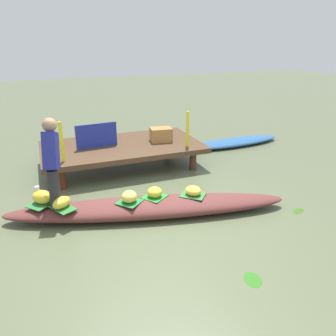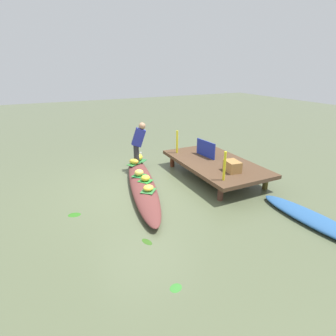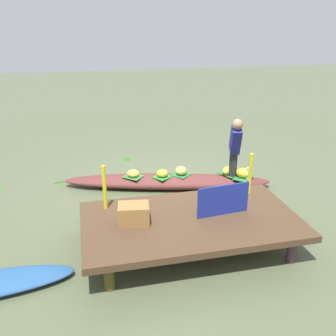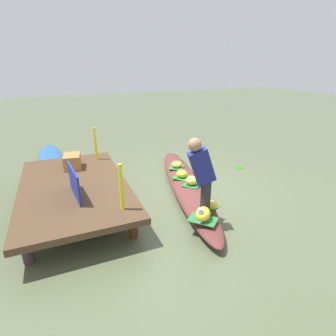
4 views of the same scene
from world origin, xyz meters
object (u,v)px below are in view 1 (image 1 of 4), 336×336
Objects in this scene: banana_bunch_1 at (129,197)px; vendor_boat at (149,207)px; banana_bunch_3 at (61,203)px; produce_crate at (161,135)px; moored_boat at (235,142)px; banana_bunch_2 at (42,197)px; market_banner at (97,136)px; water_bottle at (38,194)px; banana_bunch_0 at (155,192)px; banana_bunch_4 at (193,191)px; vendor_person at (52,158)px.

vendor_boat is at bearing -4.98° from banana_bunch_1.
banana_bunch_3 is at bearing 169.00° from banana_bunch_1.
moored_boat is at bearing 12.23° from produce_crate.
market_banner is (1.12, 1.72, 0.36)m from banana_bunch_2.
banana_bunch_3 is (-0.94, 0.18, -0.01)m from banana_bunch_1.
water_bottle is at bearing -159.56° from moored_boat.
moored_boat is at bearing 0.96° from market_banner.
banana_bunch_3 reaches higher than banana_bunch_0.
banana_bunch_1 is 2.19m from market_banner.
banana_bunch_3 is 1.23× the size of water_bottle.
market_banner is 1.34m from produce_crate.
banana_bunch_1 is at bearing -121.26° from produce_crate.
banana_bunch_3 is 1.94m from banana_bunch_4.
vendor_person is at bearing -156.85° from moored_boat.
banana_bunch_3 is at bearing -119.53° from market_banner.
banana_bunch_0 is at bearing -83.26° from market_banner.
banana_bunch_3 is 0.36× the size of market_banner.
banana_bunch_4 is at bearing -16.01° from water_bottle.
vendor_boat is 0.24m from banana_bunch_0.
banana_bunch_1 is 0.20× the size of vendor_person.
banana_bunch_3 is 0.68× the size of produce_crate.
water_bottle is at bearing -147.78° from produce_crate.
banana_bunch_2 is (-4.60, -2.13, 0.28)m from moored_boat.
moored_boat is at bearing 53.33° from vendor_boat.
market_banner is at bearing 62.77° from vendor_person.
banana_bunch_2 is (-1.47, 0.45, 0.23)m from vendor_boat.
vendor_person is at bearing -16.72° from banana_bunch_2.
banana_bunch_2 is at bearing -56.30° from water_bottle.
vendor_person is at bearing -29.28° from water_bottle.
banana_bunch_4 is 2.53m from market_banner.
water_bottle is at bearing 157.54° from banana_bunch_1.
banana_bunch_0 is 0.40m from banana_bunch_1.
water_bottle is at bearing 123.70° from banana_bunch_2.
banana_bunch_0 is (0.11, 0.05, 0.21)m from vendor_boat.
vendor_boat is at bearing -143.71° from moored_boat.
banana_bunch_0 reaches higher than banana_bunch_4.
produce_crate is (1.34, -0.06, -0.10)m from market_banner.
water_bottle is at bearing 132.31° from banana_bunch_3.
banana_bunch_1 is 0.82× the size of banana_bunch_3.
banana_bunch_0 is 0.91× the size of banana_bunch_4.
moored_boat is 3.57m from market_banner.
banana_bunch_0 is 1.71m from water_bottle.
banana_bunch_1 is at bearing -146.47° from moored_boat.
banana_bunch_3 is at bearing 170.93° from banana_bunch_4.
produce_crate reaches higher than banana_bunch_0.
banana_bunch_2 is 2.09m from market_banner.
banana_bunch_0 is 0.95× the size of water_bottle.
produce_crate is at bearing 32.22° from water_bottle.
vendor_person reaches higher than banana_bunch_1.
vendor_person is at bearing 176.55° from vendor_boat.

